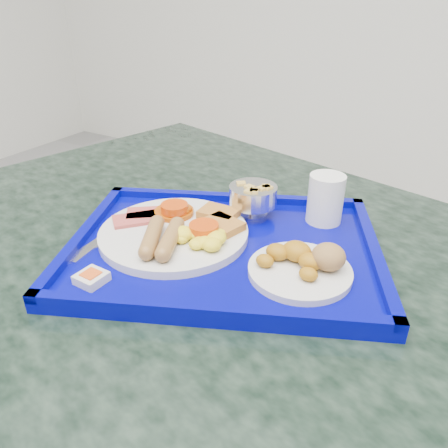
% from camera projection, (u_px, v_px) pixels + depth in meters
% --- Properties ---
extents(table, '(1.49, 1.18, 0.82)m').
position_uv_depth(table, '(228.00, 336.00, 0.85)').
color(table, gray).
rests_on(table, floor).
extents(tray, '(0.60, 0.53, 0.03)m').
position_uv_depth(tray, '(224.00, 249.00, 0.72)').
color(tray, '#03048B').
rests_on(tray, table).
extents(main_plate, '(0.25, 0.25, 0.04)m').
position_uv_depth(main_plate, '(178.00, 231.00, 0.74)').
color(main_plate, silver).
rests_on(main_plate, tray).
extents(bread_plate, '(0.15, 0.15, 0.05)m').
position_uv_depth(bread_plate, '(304.00, 264.00, 0.64)').
color(bread_plate, silver).
rests_on(bread_plate, tray).
extents(fruit_bowl, '(0.09, 0.09, 0.06)m').
position_uv_depth(fruit_bowl, '(253.00, 196.00, 0.80)').
color(fruit_bowl, silver).
rests_on(fruit_bowl, tray).
extents(juice_cup, '(0.06, 0.06, 0.09)m').
position_uv_depth(juice_cup, '(326.00, 197.00, 0.77)').
color(juice_cup, white).
rests_on(juice_cup, tray).
extents(spoon, '(0.05, 0.18, 0.01)m').
position_uv_depth(spoon, '(130.00, 226.00, 0.77)').
color(spoon, silver).
rests_on(spoon, tray).
extents(knife, '(0.02, 0.19, 0.00)m').
position_uv_depth(knife, '(104.00, 238.00, 0.74)').
color(knife, silver).
rests_on(knife, tray).
extents(jam_packet, '(0.04, 0.04, 0.02)m').
position_uv_depth(jam_packet, '(91.00, 278.00, 0.63)').
color(jam_packet, silver).
rests_on(jam_packet, tray).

